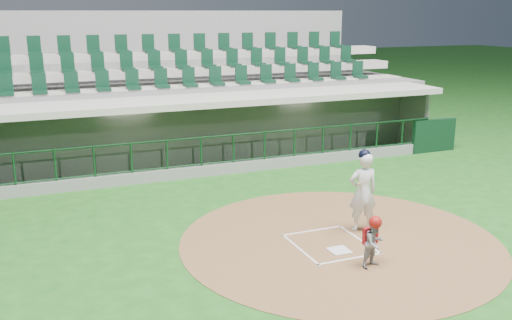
{
  "coord_description": "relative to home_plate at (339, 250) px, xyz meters",
  "views": [
    {
      "loc": [
        -5.96,
        -10.57,
        5.01
      ],
      "look_at": [
        -0.59,
        2.6,
        1.3
      ],
      "focal_mm": 40.0,
      "sensor_mm": 36.0,
      "label": 1
    }
  ],
  "objects": [
    {
      "name": "ground",
      "position": [
        0.0,
        0.7,
        -0.02
      ],
      "size": [
        120.0,
        120.0,
        0.0
      ],
      "primitive_type": "plane",
      "color": "#184F16",
      "rests_on": "ground"
    },
    {
      "name": "dirt_circle",
      "position": [
        0.3,
        0.5,
        -0.02
      ],
      "size": [
        7.2,
        7.2,
        0.01
      ],
      "primitive_type": "cylinder",
      "color": "brown",
      "rests_on": "ground"
    },
    {
      "name": "home_plate",
      "position": [
        0.0,
        0.0,
        0.0
      ],
      "size": [
        0.43,
        0.43,
        0.02
      ],
      "primitive_type": "cube",
      "color": "silver",
      "rests_on": "dirt_circle"
    },
    {
      "name": "batter_box_chalk",
      "position": [
        0.0,
        0.4,
        -0.0
      ],
      "size": [
        1.55,
        1.8,
        0.01
      ],
      "color": "white",
      "rests_on": "ground"
    },
    {
      "name": "dugout_structure",
      "position": [
        0.11,
        8.54,
        0.94
      ],
      "size": [
        16.4,
        3.7,
        3.0
      ],
      "color": "gray",
      "rests_on": "ground"
    },
    {
      "name": "seating_deck",
      "position": [
        0.0,
        11.61,
        1.4
      ],
      "size": [
        17.0,
        6.72,
        5.15
      ],
      "color": "slate",
      "rests_on": "ground"
    },
    {
      "name": "batter",
      "position": [
        1.09,
        0.87,
        0.96
      ],
      "size": [
        0.91,
        0.92,
        1.96
      ],
      "color": "silver",
      "rests_on": "dirt_circle"
    },
    {
      "name": "catcher",
      "position": [
        0.25,
        -0.91,
        0.53
      ],
      "size": [
        0.56,
        0.48,
        1.08
      ],
      "color": "gray",
      "rests_on": "dirt_circle"
    }
  ]
}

